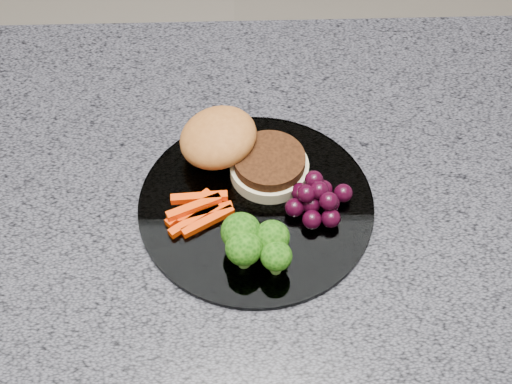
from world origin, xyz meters
TOP-DOWN VIEW (x-y plane):
  - island_cabinet at (0.00, 0.00)m, footprint 1.20×0.60m
  - countertop at (0.00, 0.00)m, footprint 1.20×0.60m
  - plate at (0.03, -0.02)m, footprint 0.26×0.26m
  - burger at (0.01, 0.04)m, footprint 0.16×0.13m
  - carrot_sticks at (-0.03, -0.03)m, footprint 0.08×0.06m
  - broccoli at (0.03, -0.09)m, footprint 0.07×0.07m
  - grape_bunch at (0.10, -0.03)m, footprint 0.08×0.06m

SIDE VIEW (x-z plane):
  - island_cabinet at x=0.00m, z-range 0.00..0.86m
  - countertop at x=0.00m, z-range 0.86..0.90m
  - plate at x=0.03m, z-range 0.90..0.91m
  - carrot_sticks at x=-0.03m, z-range 0.90..0.92m
  - grape_bunch at x=0.10m, z-range 0.90..0.94m
  - burger at x=0.01m, z-range 0.90..0.95m
  - broccoli at x=0.03m, z-range 0.91..0.96m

